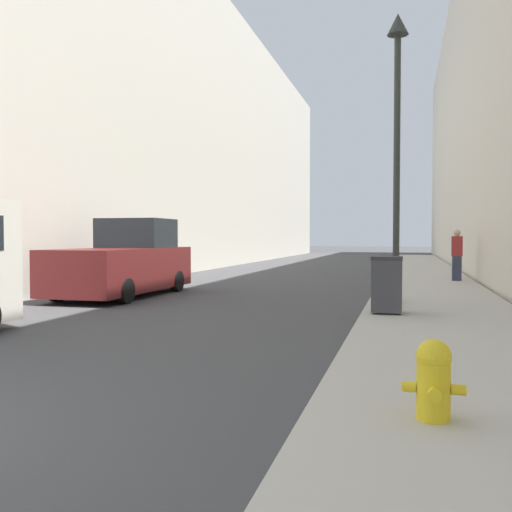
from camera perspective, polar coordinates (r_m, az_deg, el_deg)
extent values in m
cube|color=#B7B2A8|center=(20.88, 16.77, -2.57)|extent=(3.21, 60.00, 0.13)
cube|color=beige|center=(33.33, -13.93, 11.96)|extent=(12.00, 60.00, 15.03)
cylinder|color=yellow|center=(5.13, 17.32, -12.77)|extent=(0.28, 0.28, 0.48)
sphere|color=yellow|center=(5.07, 17.36, -9.58)|extent=(0.29, 0.29, 0.29)
cylinder|color=yellow|center=(5.05, 17.37, -8.60)|extent=(0.08, 0.08, 0.06)
cylinder|color=yellow|center=(4.94, 17.43, -13.09)|extent=(0.11, 0.12, 0.11)
cylinder|color=yellow|center=(5.12, 15.04, -12.51)|extent=(0.12, 0.09, 0.09)
cylinder|color=yellow|center=(5.14, 19.60, -12.50)|extent=(0.12, 0.09, 0.09)
cube|color=#3D3D42|center=(11.78, 12.95, -2.94)|extent=(0.60, 0.60, 1.04)
cube|color=#2D2D31|center=(11.74, 12.97, -0.22)|extent=(0.61, 0.61, 0.08)
cylinder|color=black|center=(12.09, 11.76, -5.04)|extent=(0.05, 0.16, 0.16)
cylinder|color=black|center=(12.07, 14.18, -5.07)|extent=(0.05, 0.16, 0.16)
cylinder|color=#2D332D|center=(13.89, 13.79, -3.97)|extent=(0.29, 0.29, 0.25)
cylinder|color=#2D332D|center=(13.91, 13.89, 8.41)|extent=(0.15, 0.15, 6.24)
cone|color=#2D332D|center=(14.68, 14.01, 21.58)|extent=(0.49, 0.49, 0.49)
cube|color=#561919|center=(16.49, -13.26, -1.28)|extent=(2.07, 5.34, 1.18)
cube|color=black|center=(17.30, -11.83, 2.24)|extent=(1.90, 1.71, 0.85)
cylinder|color=black|center=(18.43, -13.47, -2.34)|extent=(0.24, 0.64, 0.64)
cylinder|color=black|center=(17.61, -7.95, -2.50)|extent=(0.24, 0.64, 0.64)
cylinder|color=black|center=(15.60, -19.24, -3.15)|extent=(0.24, 0.64, 0.64)
cylinder|color=black|center=(14.62, -12.97, -3.43)|extent=(0.24, 0.64, 0.64)
cube|color=#2D3347|center=(21.18, 19.43, -1.17)|extent=(0.31, 0.22, 0.87)
cube|color=maroon|center=(21.15, 19.46, 0.95)|extent=(0.36, 0.22, 0.69)
sphere|color=tan|center=(21.15, 19.47, 2.20)|extent=(0.24, 0.24, 0.24)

